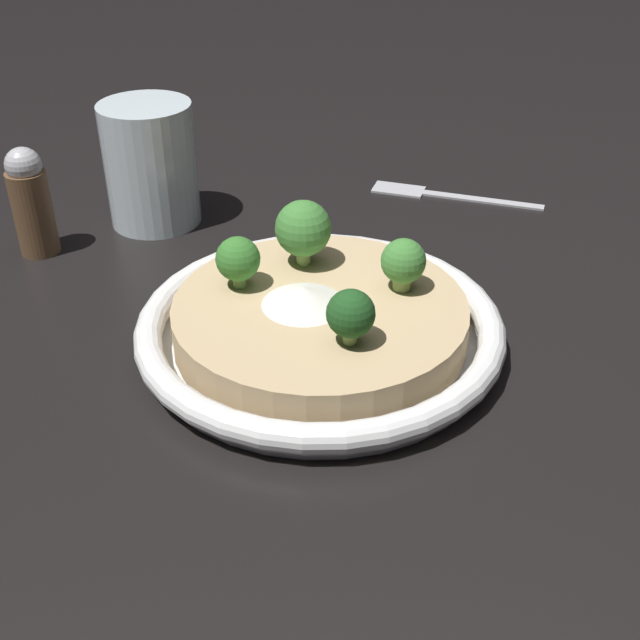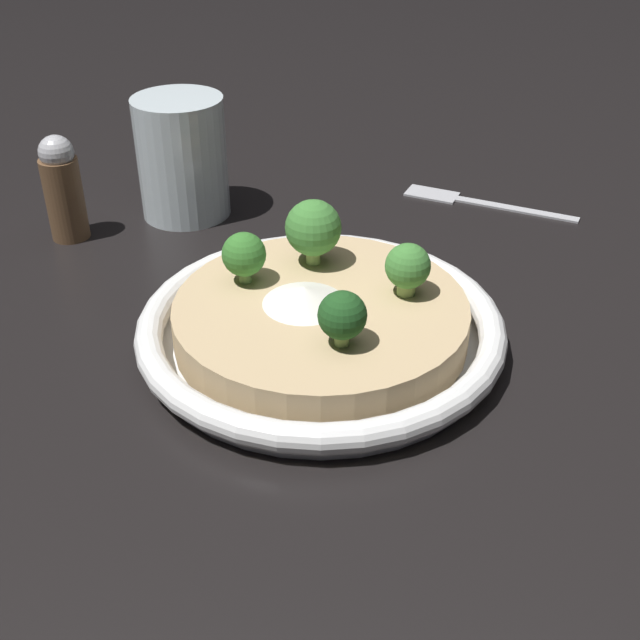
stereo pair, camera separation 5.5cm
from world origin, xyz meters
name	(u,v)px [view 1 (the left image)]	position (x,y,z in m)	size (l,w,h in m)	color
ground_plane	(320,345)	(0.00, 0.00, 0.00)	(6.00, 6.00, 0.00)	black
risotto_bowl	(320,325)	(0.00, 0.00, 0.02)	(0.25, 0.25, 0.03)	white
cheese_sprinkle	(303,294)	(0.00, 0.01, 0.04)	(0.06, 0.06, 0.01)	white
broccoli_front_left	(351,314)	(-0.05, -0.01, 0.06)	(0.03, 0.03, 0.04)	#84A856
broccoli_front	(403,262)	(0.01, -0.06, 0.06)	(0.03, 0.03, 0.04)	#84A856
broccoli_back	(238,260)	(0.03, 0.05, 0.06)	(0.03, 0.03, 0.04)	#668E47
broccoli_right	(303,229)	(0.06, 0.01, 0.06)	(0.04, 0.04, 0.05)	#84A856
drinking_glass	(151,165)	(0.21, 0.12, 0.05)	(0.08, 0.08, 0.11)	silver
fork_utensil	(438,194)	(0.24, -0.14, 0.00)	(0.08, 0.16, 0.00)	#B7B7BC
pepper_shaker	(31,201)	(0.17, 0.22, 0.05)	(0.03, 0.03, 0.09)	brown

